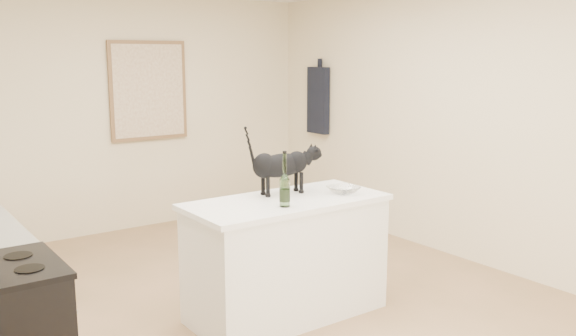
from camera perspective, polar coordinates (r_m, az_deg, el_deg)
The scene contains 11 objects.
floor at distance 4.87m, azimuth -2.53°, elevation -13.01°, with size 5.50×5.50×0.00m, color #A47A57.
wall_back at distance 6.96m, azimuth -15.22°, elevation 4.87°, with size 4.50×4.50×0.00m, color beige.
wall_right at distance 6.03m, azimuth 15.57°, elevation 4.03°, with size 5.50×5.50×0.00m, color beige.
island_base at distance 4.61m, azimuth -0.14°, elevation -8.63°, with size 1.44×0.67×0.86m, color white.
island_top at distance 4.48m, azimuth -0.14°, elevation -3.18°, with size 1.50×0.70×0.04m, color white.
artwork_frame at distance 7.02m, azimuth -12.92°, elevation 7.07°, with size 0.90×0.03×1.10m, color brown.
artwork_canvas at distance 7.01m, azimuth -12.87°, elevation 7.06°, with size 0.82×0.00×1.02m, color beige.
hanging_garment at distance 7.43m, azimuth 2.84°, elevation 6.34°, with size 0.08×0.34×0.80m, color black.
black_cat at distance 4.60m, azimuth -0.64°, elevation -0.04°, with size 0.57×0.17×0.40m, color black, non-canonical shape.
wine_bottle at distance 4.22m, azimuth -0.31°, elevation -1.36°, with size 0.07×0.07×0.34m, color #2F5522.
glass_bowl at distance 4.67m, azimuth 5.21°, elevation -2.05°, with size 0.23×0.23×0.06m, color white.
Camera 1 is at (-2.44, -3.73, 1.94)m, focal length 37.98 mm.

